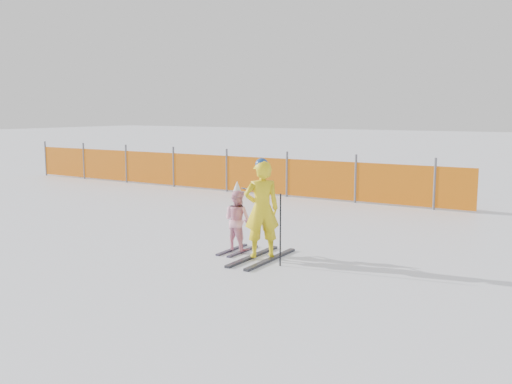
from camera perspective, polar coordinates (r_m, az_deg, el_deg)
ground at (r=9.38m, az=-1.60°, el=-6.43°), size 120.00×120.00×0.00m
adult at (r=9.03m, az=0.57°, el=-1.77°), size 0.67×1.49×1.62m
child at (r=9.57m, az=-1.89°, el=-2.76°), size 0.54×0.87×1.20m
ski_poles at (r=8.82m, az=1.59°, el=-2.71°), size 0.96×0.40×1.12m
safety_fence at (r=17.04m, az=-4.48°, el=2.05°), size 15.01×0.06×1.25m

